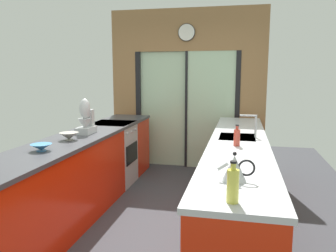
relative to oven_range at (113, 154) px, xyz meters
The scene contains 12 objects.
ground_plane 1.21m from the oven_range, 35.58° to the right, with size 5.04×7.60×0.02m, color #38383D.
back_wall_unit 1.81m from the oven_range, 51.68° to the left, with size 2.64×0.12×2.70m.
left_counter_run 1.12m from the oven_range, 90.08° to the right, with size 0.62×3.80×0.92m.
right_counter_run 2.05m from the oven_range, 27.56° to the right, with size 0.62×3.80×0.92m.
sink_faucet 2.18m from the oven_range, 19.61° to the right, with size 0.19×0.02×0.26m.
oven_range is the anchor object (origin of this frame).
mixing_bowl_near 1.88m from the oven_range, 89.42° to the right, with size 0.20×0.20×0.07m.
mixing_bowl_far 1.39m from the oven_range, 89.18° to the right, with size 0.20×0.20×0.08m.
stand_mixer 1.08m from the oven_range, 88.80° to the right, with size 0.17×0.27×0.42m.
kettle 2.99m from the oven_range, 52.18° to the right, with size 0.25×0.17×0.20m.
soap_bottle_near 3.29m from the oven_range, 56.34° to the right, with size 0.07×0.07×0.24m.
soap_bottle_far 2.23m from the oven_range, 33.64° to the right, with size 0.06×0.06×0.22m.
Camera 1 is at (0.92, -3.28, 1.65)m, focal length 35.73 mm.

